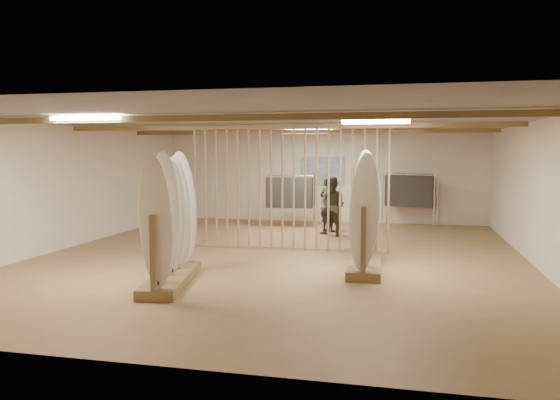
% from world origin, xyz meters
% --- Properties ---
extents(floor, '(12.00, 12.00, 0.00)m').
position_xyz_m(floor, '(0.00, 0.00, 0.00)').
color(floor, '#A87F51').
rests_on(floor, ground).
extents(ceiling, '(12.00, 12.00, 0.00)m').
position_xyz_m(ceiling, '(0.00, 0.00, 2.80)').
color(ceiling, gray).
rests_on(ceiling, ground).
extents(wall_back, '(12.00, 0.00, 12.00)m').
position_xyz_m(wall_back, '(0.00, 6.00, 1.40)').
color(wall_back, white).
rests_on(wall_back, ground).
extents(wall_front, '(12.00, 0.00, 12.00)m').
position_xyz_m(wall_front, '(0.00, -6.00, 1.40)').
color(wall_front, white).
rests_on(wall_front, ground).
extents(wall_left, '(0.00, 12.00, 12.00)m').
position_xyz_m(wall_left, '(-5.00, 0.00, 1.40)').
color(wall_left, white).
rests_on(wall_left, ground).
extents(wall_right, '(0.00, 12.00, 12.00)m').
position_xyz_m(wall_right, '(5.00, 0.00, 1.40)').
color(wall_right, white).
rests_on(wall_right, ground).
extents(ceiling_slats, '(9.50, 6.12, 0.10)m').
position_xyz_m(ceiling_slats, '(0.00, 0.00, 2.72)').
color(ceiling_slats, olive).
rests_on(ceiling_slats, ground).
extents(light_panels, '(1.20, 0.35, 0.06)m').
position_xyz_m(light_panels, '(0.00, 0.00, 2.74)').
color(light_panels, white).
rests_on(light_panels, ground).
extents(bamboo_partition, '(4.45, 0.05, 2.78)m').
position_xyz_m(bamboo_partition, '(0.00, 0.80, 1.40)').
color(bamboo_partition, tan).
rests_on(bamboo_partition, ground).
extents(poster, '(1.40, 0.03, 0.90)m').
position_xyz_m(poster, '(0.00, 5.98, 1.60)').
color(poster, '#3169AE').
rests_on(poster, ground).
extents(rack_left, '(1.00, 2.32, 2.14)m').
position_xyz_m(rack_left, '(-1.24, -2.71, 0.73)').
color(rack_left, olive).
rests_on(rack_left, floor).
extents(rack_right, '(0.68, 2.28, 2.15)m').
position_xyz_m(rack_right, '(1.83, -0.81, 0.73)').
color(rack_right, olive).
rests_on(rack_right, floor).
extents(clothing_rack_a, '(1.45, 0.48, 1.56)m').
position_xyz_m(clothing_rack_a, '(-0.75, 4.51, 1.01)').
color(clothing_rack_a, silver).
rests_on(clothing_rack_a, floor).
extents(clothing_rack_b, '(1.46, 0.72, 1.61)m').
position_xyz_m(clothing_rack_b, '(2.68, 5.40, 1.05)').
color(clothing_rack_b, silver).
rests_on(clothing_rack_b, floor).
extents(shopper_a, '(0.76, 0.67, 1.73)m').
position_xyz_m(shopper_a, '(0.49, 3.85, 0.87)').
color(shopper_a, '#222128').
rests_on(shopper_a, floor).
extents(shopper_b, '(1.08, 1.01, 1.78)m').
position_xyz_m(shopper_b, '(0.69, 3.09, 0.89)').
color(shopper_b, '#3A382D').
rests_on(shopper_b, floor).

